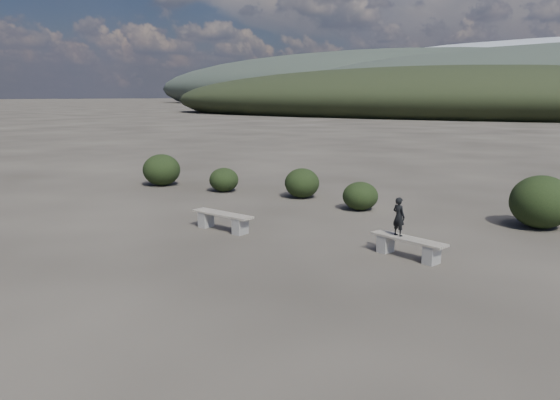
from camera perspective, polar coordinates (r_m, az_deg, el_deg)
The scene contains 9 objects.
ground at distance 10.84m, azimuth -13.16°, elevation -8.31°, with size 1200.00×1200.00×0.00m, color #2D2923.
bench_left at distance 14.47m, azimuth -6.02°, elevation -2.07°, with size 1.92×0.59×0.47m.
bench_right at distance 12.31m, azimuth 13.22°, elevation -4.67°, with size 1.83×0.83×0.45m.
seated_person at distance 12.32m, azimuth 12.30°, elevation -1.70°, with size 0.32×0.21×0.87m, color black.
shrub_a at distance 20.34m, azimuth -5.88°, elevation 2.12°, with size 1.08×1.08×0.89m, color black.
shrub_b at distance 19.01m, azimuth 2.31°, elevation 1.78°, with size 1.21×1.21×1.03m, color black.
shrub_c at distance 17.13m, azimuth 8.39°, elevation 0.42°, with size 1.10×1.10×0.88m, color black.
shrub_d at distance 16.17m, azimuth 25.64°, elevation -0.18°, with size 1.63×1.63×1.43m, color black.
shrub_f at distance 22.14m, azimuth -12.27°, elevation 3.10°, with size 1.47×1.47×1.24m, color black.
Camera 1 is at (7.43, -7.07, 3.50)m, focal length 35.00 mm.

